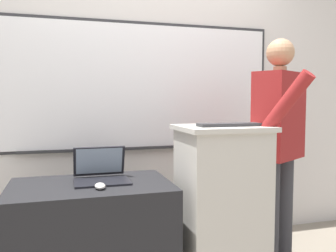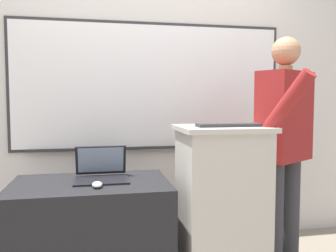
{
  "view_description": "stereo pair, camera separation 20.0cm",
  "coord_description": "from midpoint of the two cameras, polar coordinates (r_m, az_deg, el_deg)",
  "views": [
    {
      "loc": [
        -0.62,
        -1.72,
        1.22
      ],
      "look_at": [
        0.03,
        0.47,
        1.06
      ],
      "focal_mm": 38.0,
      "sensor_mm": 36.0,
      "label": 1
    },
    {
      "loc": [
        -0.43,
        -1.77,
        1.22
      ],
      "look_at": [
        0.03,
        0.47,
        1.06
      ],
      "focal_mm": 38.0,
      "sensor_mm": 36.0,
      "label": 2
    }
  ],
  "objects": [
    {
      "name": "person_presenter",
      "position": [
        2.59,
        15.3,
        -2.08
      ],
      "size": [
        0.58,
        0.69,
        1.65
      ],
      "rotation": [
        0.0,
        0.0,
        0.54
      ],
      "color": "#333338",
      "rests_on": "ground_plane"
    },
    {
      "name": "computer_mouse_by_laptop",
      "position": [
        2.11,
        -13.56,
        -9.37
      ],
      "size": [
        0.06,
        0.1,
        0.03
      ],
      "color": "silver",
      "rests_on": "side_desk"
    },
    {
      "name": "back_wall",
      "position": [
        3.05,
        -6.6,
        8.32
      ],
      "size": [
        6.4,
        0.17,
        2.9
      ],
      "color": "silver",
      "rests_on": "ground_plane"
    },
    {
      "name": "side_desk",
      "position": [
        2.36,
        -14.65,
        -17.48
      ],
      "size": [
        0.97,
        0.63,
        0.72
      ],
      "color": "black",
      "rests_on": "ground_plane"
    },
    {
      "name": "lectern_podium",
      "position": [
        2.37,
        6.1,
        -12.77
      ],
      "size": [
        0.56,
        0.48,
        1.06
      ],
      "color": "#BCB7AD",
      "rests_on": "ground_plane"
    },
    {
      "name": "laptop",
      "position": [
        2.33,
        -13.21,
        -7.08
      ],
      "size": [
        0.34,
        0.32,
        0.21
      ],
      "color": "black",
      "rests_on": "side_desk"
    },
    {
      "name": "wireless_keyboard",
      "position": [
        2.23,
        7.27,
        0.2
      ],
      "size": [
        0.4,
        0.11,
        0.02
      ],
      "color": "#2D2D30",
      "rests_on": "lectern_podium"
    }
  ]
}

